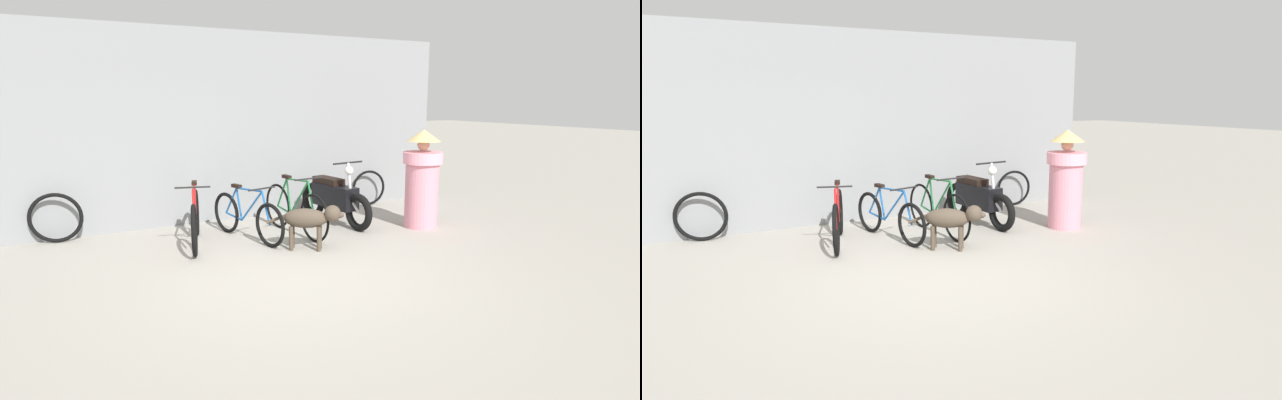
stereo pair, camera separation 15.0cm
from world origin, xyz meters
TOP-DOWN VIEW (x-y plane):
  - ground_plane at (0.00, 0.00)m, footprint 60.00×60.00m
  - shop_wall_back at (0.00, 3.15)m, footprint 8.88×0.20m
  - bicycle_0 at (-0.71, 1.84)m, footprint 0.61×1.73m
  - bicycle_1 at (0.02, 1.75)m, footprint 0.58×1.66m
  - bicycle_2 at (0.77, 1.67)m, footprint 0.46×1.73m
  - motorcycle at (1.64, 1.97)m, footprint 0.58×1.81m
  - stray_dog at (0.62, 0.85)m, footprint 0.93×0.69m
  - person_in_robes at (2.76, 1.12)m, footprint 0.68×0.68m
  - spare_tire_left at (2.95, 2.90)m, footprint 0.68×0.14m
  - spare_tire_right at (-2.45, 2.89)m, footprint 0.73×0.18m

SIDE VIEW (x-z plane):
  - ground_plane at x=0.00m, z-range 0.00..0.00m
  - bicycle_1 at x=0.02m, z-range -0.07..0.75m
  - spare_tire_left at x=2.95m, z-range 0.00..0.68m
  - spare_tire_right at x=-2.45m, z-range 0.00..0.73m
  - bicycle_0 at x=-0.71m, z-range -0.09..0.82m
  - bicycle_2 at x=0.77m, z-range -0.08..0.84m
  - motorcycle at x=1.64m, z-range -0.11..0.96m
  - stray_dog at x=0.62m, z-range 0.12..0.75m
  - person_in_robes at x=2.76m, z-range 0.01..1.58m
  - shop_wall_back at x=0.00m, z-range 0.00..3.14m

